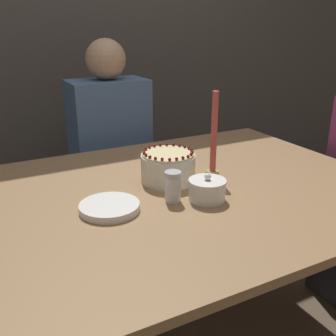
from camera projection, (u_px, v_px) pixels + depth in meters
wall_behind at (78, 28)px, 2.45m from camera, size 8.00×0.05×2.60m
dining_table at (192, 209)px, 1.51m from camera, size 1.46×1.17×0.75m
cake at (168, 167)px, 1.50m from camera, size 0.21×0.21×0.13m
sugar_bowl at (207, 190)px, 1.35m from camera, size 0.13×0.13×0.10m
sugar_shaker at (173, 186)px, 1.33m from camera, size 0.06×0.06×0.11m
plate_stack at (110, 207)px, 1.28m from camera, size 0.20×0.20×0.02m
candle at (214, 141)px, 1.53m from camera, size 0.05×0.05×0.34m
person_man_blue_shirt at (112, 172)px, 2.18m from camera, size 0.40×0.34×1.26m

